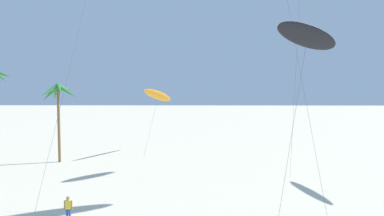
{
  "coord_description": "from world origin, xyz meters",
  "views": [
    {
      "loc": [
        -1.12,
        4.27,
        8.37
      ],
      "look_at": [
        -1.36,
        22.68,
        7.18
      ],
      "focal_mm": 32.79,
      "sensor_mm": 36.0,
      "label": 1
    }
  ],
  "objects_px": {
    "flying_kite_6": "(307,36)",
    "person_near_right": "(68,209)",
    "flying_kite_0": "(158,95)",
    "palm_tree_1": "(58,96)"
  },
  "relations": [
    {
      "from": "flying_kite_6",
      "to": "person_near_right",
      "type": "bearing_deg",
      "value": -174.84
    },
    {
      "from": "flying_kite_0",
      "to": "palm_tree_1",
      "type": "bearing_deg",
      "value": -150.21
    },
    {
      "from": "flying_kite_0",
      "to": "person_near_right",
      "type": "distance_m",
      "value": 23.91
    },
    {
      "from": "palm_tree_1",
      "to": "person_near_right",
      "type": "distance_m",
      "value": 19.58
    },
    {
      "from": "flying_kite_6",
      "to": "palm_tree_1",
      "type": "bearing_deg",
      "value": 144.18
    },
    {
      "from": "palm_tree_1",
      "to": "flying_kite_6",
      "type": "bearing_deg",
      "value": -35.82
    },
    {
      "from": "palm_tree_1",
      "to": "flying_kite_6",
      "type": "distance_m",
      "value": 27.22
    },
    {
      "from": "palm_tree_1",
      "to": "person_near_right",
      "type": "bearing_deg",
      "value": -67.02
    },
    {
      "from": "flying_kite_0",
      "to": "flying_kite_6",
      "type": "relative_size",
      "value": 0.66
    },
    {
      "from": "flying_kite_0",
      "to": "person_near_right",
      "type": "height_order",
      "value": "flying_kite_0"
    }
  ]
}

